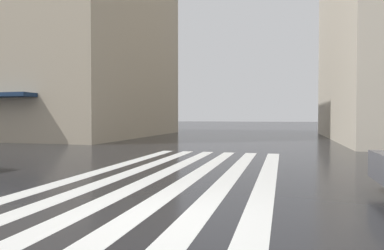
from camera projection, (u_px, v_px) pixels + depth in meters
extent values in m
plane|color=black|center=(156.00, 218.00, 5.66)|extent=(220.00, 220.00, 0.00)
cube|color=silver|center=(267.00, 179.00, 9.10)|extent=(13.00, 0.50, 0.01)
cube|color=silver|center=(230.00, 178.00, 9.36)|extent=(13.00, 0.50, 0.01)
cube|color=silver|center=(194.00, 176.00, 9.62)|extent=(13.00, 0.50, 0.01)
cube|color=silver|center=(161.00, 174.00, 9.88)|extent=(13.00, 0.50, 0.01)
cube|color=silver|center=(129.00, 173.00, 10.14)|extent=(13.00, 0.50, 0.01)
cube|color=silver|center=(99.00, 171.00, 10.40)|extent=(13.00, 0.50, 0.01)
cube|color=tan|center=(22.00, 30.00, 31.19)|extent=(17.03, 24.59, 19.14)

